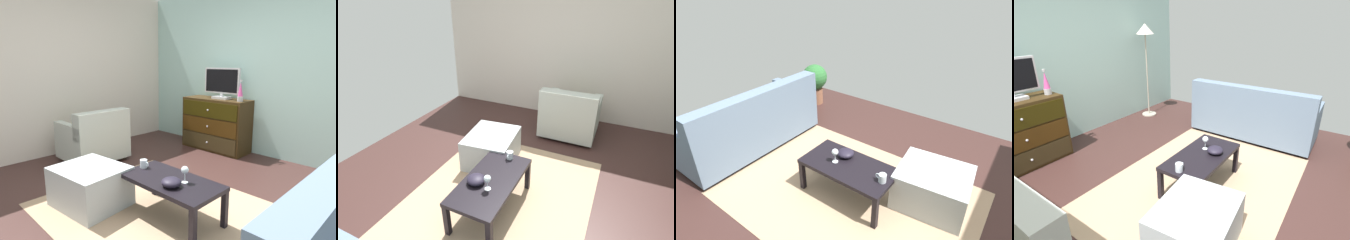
{
  "view_description": "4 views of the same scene",
  "coord_description": "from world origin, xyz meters",
  "views": [
    {
      "loc": [
        1.92,
        -1.97,
        1.46
      ],
      "look_at": [
        -0.03,
        -0.0,
        0.89
      ],
      "focal_mm": 30.04,
      "sensor_mm": 36.0,
      "label": 1
    },
    {
      "loc": [
        1.99,
        0.79,
        2.05
      ],
      "look_at": [
        -0.1,
        -0.19,
        0.92
      ],
      "focal_mm": 27.6,
      "sensor_mm": 36.0,
      "label": 2
    },
    {
      "loc": [
        -1.1,
        1.64,
        2.13
      ],
      "look_at": [
        0.22,
        -0.15,
        0.93
      ],
      "focal_mm": 29.23,
      "sensor_mm": 36.0,
      "label": 3
    },
    {
      "loc": [
        -1.92,
        -1.41,
        1.78
      ],
      "look_at": [
        0.05,
        -0.05,
        0.82
      ],
      "focal_mm": 26.67,
      "sensor_mm": 36.0,
      "label": 4
    }
  ],
  "objects": [
    {
      "name": "wall_accent_rear",
      "position": [
        0.0,
        2.21,
        1.33
      ],
      "size": [
        5.48,
        0.12,
        2.67
      ],
      "primitive_type": "cube",
      "color": "#9CC3BB",
      "rests_on": "ground_plane"
    },
    {
      "name": "dresser",
      "position": [
        -0.77,
        1.9,
        0.44
      ],
      "size": [
        1.12,
        0.49,
        0.87
      ],
      "color": "#33230F",
      "rests_on": "ground_plane"
    },
    {
      "name": "bowl_decorative",
      "position": [
        0.32,
        -0.31,
        0.43
      ],
      "size": [
        0.18,
        0.18,
        0.08
      ],
      "primitive_type": "ellipsoid",
      "color": "black",
      "rests_on": "coffee_table"
    },
    {
      "name": "couch_large",
      "position": [
        1.83,
        -0.2,
        0.34
      ],
      "size": [
        0.85,
        1.87,
        0.87
      ],
      "color": "#332319",
      "rests_on": "ground_plane"
    },
    {
      "name": "coffee_table",
      "position": [
        0.2,
        -0.21,
        0.34
      ],
      "size": [
        0.98,
        0.5,
        0.39
      ],
      "color": "black",
      "rests_on": "ground_plane"
    },
    {
      "name": "ottoman",
      "position": [
        -0.56,
        -0.61,
        0.21
      ],
      "size": [
        0.76,
        0.67,
        0.41
      ],
      "primitive_type": "cube",
      "rotation": [
        0.0,
        0.0,
        0.11
      ],
      "color": "#A9B0B2",
      "rests_on": "ground_plane"
    },
    {
      "name": "lava_lamp",
      "position": [
        -0.31,
        1.86,
        1.02
      ],
      "size": [
        0.09,
        0.09,
        0.33
      ],
      "color": "#B7B7BC",
      "rests_on": "dresser"
    },
    {
      "name": "ground_plane",
      "position": [
        0.0,
        0.0,
        -0.03
      ],
      "size": [
        5.48,
        4.9,
        0.05
      ],
      "primitive_type": "cube",
      "color": "#3B2320"
    },
    {
      "name": "area_rug",
      "position": [
        0.2,
        -0.2,
        0.0
      ],
      "size": [
        2.6,
        1.9,
        0.01
      ],
      "primitive_type": "cube",
      "color": "tan",
      "rests_on": "ground_plane"
    },
    {
      "name": "standing_lamp",
      "position": [
        1.62,
        1.85,
        1.48
      ],
      "size": [
        0.32,
        0.32,
        1.73
      ],
      "color": "#A59E8C",
      "rests_on": "ground_plane"
    },
    {
      "name": "mug",
      "position": [
        -0.2,
        -0.19,
        0.43
      ],
      "size": [
        0.11,
        0.08,
        0.08
      ],
      "color": "silver",
      "rests_on": "coffee_table"
    },
    {
      "name": "wine_glass",
      "position": [
        0.35,
        -0.17,
        0.51
      ],
      "size": [
        0.07,
        0.07,
        0.16
      ],
      "color": "silver",
      "rests_on": "coffee_table"
    }
  ]
}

